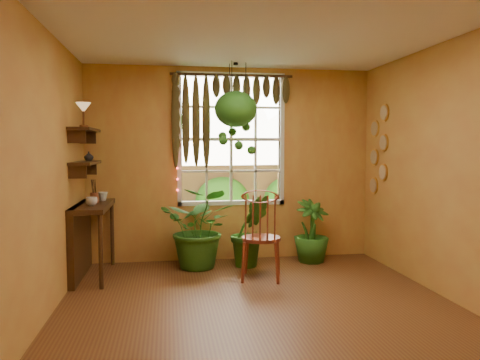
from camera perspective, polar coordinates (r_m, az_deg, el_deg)
The scene contains 23 objects.
floor at distance 4.65m, azimuth 2.87°, elevation -15.97°, with size 4.50×4.50×0.00m, color brown.
ceiling at distance 4.51m, azimuth 3.00°, elevation 18.27°, with size 4.50×4.50×0.00m, color white.
wall_back at distance 6.59m, azimuth -1.05°, elevation 1.94°, with size 4.00×4.00×0.00m, color gold.
wall_left at distance 4.43m, azimuth -23.32°, elevation 0.59°, with size 4.50×4.50×0.00m, color gold.
wall_right at distance 5.17m, azimuth 25.20°, elevation 0.98°, with size 4.50×4.50×0.00m, color gold.
window at distance 6.62m, azimuth -1.09°, elevation 4.97°, with size 1.52×0.10×1.86m.
valance_vine at distance 6.53m, azimuth -1.70°, elevation 10.06°, with size 1.70×0.12×1.10m.
string_lights at distance 6.47m, azimuth -7.69°, elevation 5.40°, with size 0.03×0.03×1.54m, color #FF2633, non-canonical shape.
wall_plates at distance 6.71m, azimuth 16.53°, elevation 3.51°, with size 0.04×0.32×1.10m, color beige, non-canonical shape.
counter_ledge at distance 6.06m, azimuth -18.47°, elevation -6.06°, with size 0.40×1.20×0.90m.
shelf_lower at distance 5.96m, azimuth -18.33°, elevation 1.99°, with size 0.25×0.90×0.04m, color #3C2510.
shelf_upper at distance 5.96m, azimuth -18.41°, elevation 5.84°, with size 0.25×0.90×0.04m, color #3C2510.
backyard at distance 11.21m, azimuth -3.03°, elevation 2.44°, with size 14.00×10.00×12.00m.
windsor_chair at distance 5.67m, azimuth 2.58°, elevation -8.48°, with size 0.57×0.59×1.25m.
potted_plant_left at distance 6.18m, azimuth -4.80°, elevation -5.79°, with size 0.97×0.84×1.07m, color #204D14.
potted_plant_mid at distance 6.25m, azimuth 1.25°, elevation -6.22°, with size 0.53×0.42×0.96m, color #204D14.
potted_plant_right at distance 6.58m, azimuth 8.68°, elevation -6.17°, with size 0.48×0.48×0.86m, color #204D14.
hanging_basket at distance 6.22m, azimuth -0.52°, elevation 7.87°, with size 0.56×0.56×1.23m.
cup_a at distance 5.78m, azimuth -17.64°, elevation -2.51°, with size 0.13×0.13×0.10m, color silver.
cup_b at distance 6.28m, azimuth -16.37°, elevation -1.93°, with size 0.12×0.12×0.11m, color beige.
brush_jar at distance 6.11m, azimuth -17.34°, elevation -1.29°, with size 0.10×0.10×0.37m.
shelf_vase at distance 6.18m, azimuth -17.95°, elevation 2.77°, with size 0.11×0.11×0.12m, color #B2AD99.
tiffany_lamp at distance 5.83m, azimuth -18.55°, elevation 8.19°, with size 0.18×0.18×0.30m.
Camera 1 is at (-0.89, -4.28, 1.59)m, focal length 35.00 mm.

